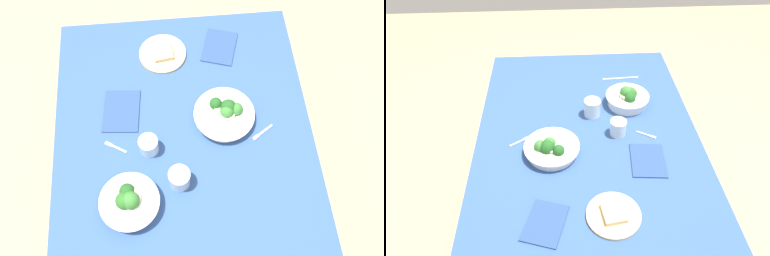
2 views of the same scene
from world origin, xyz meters
The scene contains 11 objects.
ground_plane centered at (0.00, 0.00, 0.00)m, with size 6.00×6.00×0.00m, color tan.
dining_table centered at (0.00, 0.00, 0.62)m, with size 1.36×1.02×0.72m.
broccoli_bowl_far centered at (-0.18, 0.22, 0.76)m, with size 0.22×0.22×0.11m.
broccoli_bowl_near centered at (0.15, -0.17, 0.75)m, with size 0.24×0.24×0.09m.
bread_side_plate centered at (0.48, 0.06, 0.73)m, with size 0.20×0.20×0.03m.
water_glass_center centered at (-0.11, 0.03, 0.77)m, with size 0.08×0.08×0.09m, color silver.
water_glass_side centered at (0.04, 0.14, 0.76)m, with size 0.07×0.07×0.08m, color silver.
fork_by_far_bowl centered at (0.06, -0.31, 0.72)m, with size 0.06×0.09×0.00m.
fork_by_near_bowl centered at (0.06, 0.27, 0.72)m, with size 0.06×0.09×0.00m.
napkin_folded_upper centered at (0.21, 0.24, 0.73)m, with size 0.19×0.14×0.01m, color navy.
napkin_folded_lower centered at (0.50, -0.19, 0.73)m, with size 0.18×0.14×0.01m, color navy.
Camera 1 is at (-0.57, 0.03, 2.15)m, focal length 37.07 mm.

